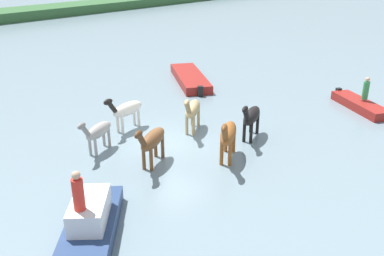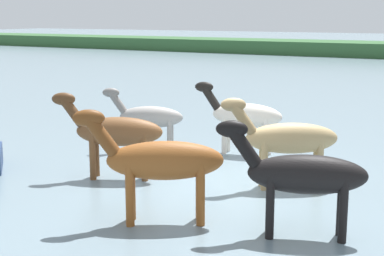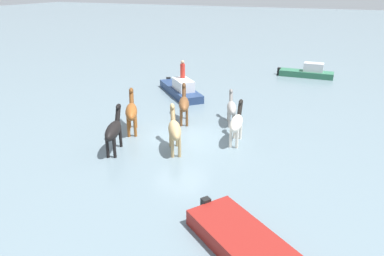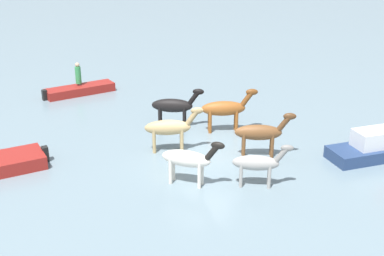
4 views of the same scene
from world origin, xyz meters
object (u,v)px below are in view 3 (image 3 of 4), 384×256
horse_pinto_flank (114,130)px  boat_motor_center (307,73)px  horse_rear_stallion (237,123)px  horse_mid_herd (232,108)px  boat_launch_far (181,90)px  person_helmsman_aft (183,70)px  horse_gray_outer (131,111)px  horse_chestnut_trailing (175,130)px  horse_lead (184,104)px

horse_pinto_flank → boat_motor_center: size_ratio=0.54×
horse_rear_stallion → boat_motor_center: bearing=-13.6°
horse_mid_herd → boat_motor_center: 12.80m
horse_rear_stallion → horse_pinto_flank: 5.74m
horse_mid_herd → boat_motor_center: horse_mid_herd is taller
boat_launch_far → boat_motor_center: 11.43m
horse_rear_stallion → horse_mid_herd: size_ratio=1.12×
horse_rear_stallion → boat_launch_far: bearing=36.1°
horse_rear_stallion → boat_launch_far: horse_rear_stallion is taller
horse_mid_herd → person_helmsman_aft: person_helmsman_aft is taller
person_helmsman_aft → boat_launch_far: bearing=-54.6°
horse_pinto_flank → boat_motor_center: bearing=-40.1°
boat_launch_far → boat_motor_center: size_ratio=1.02×
horse_rear_stallion → horse_gray_outer: (0.82, -5.34, 0.09)m
horse_chestnut_trailing → boat_motor_center: size_ratio=0.51×
horse_chestnut_trailing → boat_motor_center: horse_chestnut_trailing is taller
horse_gray_outer → person_helmsman_aft: (-6.98, -0.35, 0.65)m
horse_gray_outer → boat_launch_far: horse_gray_outer is taller
horse_chestnut_trailing → horse_pinto_flank: horse_chestnut_trailing is taller
horse_gray_outer → boat_launch_far: (-6.90, -0.46, -0.78)m
horse_rear_stallion → person_helmsman_aft: size_ratio=2.00×
horse_chestnut_trailing → boat_launch_far: bearing=-7.3°
horse_rear_stallion → boat_launch_far: (-6.08, -5.80, -0.69)m
horse_chestnut_trailing → horse_rear_stallion: bearing=-79.5°
horse_chestnut_trailing → horse_rear_stallion: size_ratio=0.96×
horse_rear_stallion → horse_lead: size_ratio=1.00×
horse_gray_outer → person_helmsman_aft: size_ratio=2.03×
horse_pinto_flank → person_helmsman_aft: 9.38m
horse_lead → boat_motor_center: bearing=-45.1°
horse_mid_herd → horse_rear_stallion: bearing=-178.1°
horse_rear_stallion → horse_lead: 3.77m
boat_motor_center → horse_rear_stallion: bearing=-97.8°
boat_launch_far → person_helmsman_aft: bearing=80.3°
horse_rear_stallion → person_helmsman_aft: bearing=35.2°
horse_gray_outer → horse_mid_herd: (-3.11, 4.37, -0.18)m
boat_motor_center → horse_pinto_flank: bearing=-111.2°
horse_chestnut_trailing → horse_rear_stallion: (-2.01, 2.30, -0.04)m
horse_chestnut_trailing → horse_lead: bearing=-12.6°
horse_mid_herd → person_helmsman_aft: (-3.86, -4.71, 0.83)m
horse_lead → horse_mid_herd: horse_lead is taller
horse_rear_stallion → horse_gray_outer: horse_gray_outer is taller
horse_gray_outer → boat_motor_center: size_ratio=0.54×
boat_motor_center → person_helmsman_aft: 11.39m
horse_lead → horse_rear_stallion: bearing=-138.1°
horse_chestnut_trailing → horse_rear_stallion: horse_chestnut_trailing is taller
horse_rear_stallion → person_helmsman_aft: (-6.16, -5.69, 0.74)m
horse_chestnut_trailing → horse_gray_outer: (-1.20, -3.04, 0.06)m
horse_gray_outer → horse_mid_herd: horse_gray_outer is taller
horse_mid_herd → boat_motor_center: (-12.53, 2.54, -0.61)m
horse_lead → horse_gray_outer: (2.33, -1.88, 0.06)m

